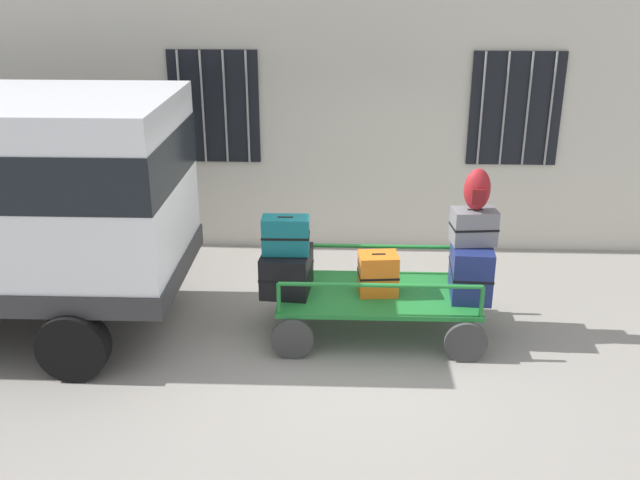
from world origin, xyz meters
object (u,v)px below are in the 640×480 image
Objects in this scene: suitcase_center_middle at (474,226)px; suitcase_left_middle at (286,235)px; backpack at (477,190)px; luggage_cart at (377,300)px; suitcase_center_bottom at (471,270)px; suitcase_midleft_bottom at (378,274)px; suitcase_left_bottom at (287,271)px.

suitcase_left_middle is at bearing -178.28° from suitcase_center_middle.
backpack reaches higher than suitcase_left_middle.
luggage_cart is 5.04× the size of backpack.
suitcase_center_bottom is (1.97, 0.03, -0.37)m from suitcase_left_middle.
luggage_cart is at bearing 1.78° from suitcase_left_middle.
backpack is (0.98, 0.01, 0.95)m from suitcase_midleft_bottom.
luggage_cart is 0.32m from suitcase_midleft_bottom.
backpack is (1.97, 0.03, 0.51)m from suitcase_left_middle.
luggage_cart is 3.33× the size of suitcase_left_bottom.
suitcase_center_middle is (0.98, 0.03, 0.86)m from luggage_cart.
suitcase_center_bottom reaches higher than luggage_cart.
suitcase_left_middle is 0.73× the size of suitcase_center_bottom.
suitcase_left_middle reaches higher than suitcase_left_bottom.
suitcase_midleft_bottom is at bearing -2.07° from suitcase_left_bottom.
suitcase_center_bottom is 1.43× the size of suitcase_center_middle.
suitcase_left_middle is at bearing -178.22° from luggage_cart.
backpack is (1.97, -0.02, 0.95)m from suitcase_left_bottom.
backpack reaches higher than luggage_cart.
suitcase_left_bottom reaches higher than luggage_cart.
suitcase_center_middle is 0.41m from backpack.
suitcase_center_middle is (1.97, 0.06, 0.10)m from suitcase_left_middle.
suitcase_center_middle is at bearing 1.66° from luggage_cart.
suitcase_left_middle is 2.03m from backpack.
suitcase_left_middle is 1.15× the size of backpack.
luggage_cart is 1.61m from backpack.
suitcase_left_bottom is 0.95× the size of suitcase_center_bottom.
suitcase_midleft_bottom is 1.04× the size of backpack.
suitcase_left_bottom reaches higher than suitcase_midleft_bottom.
suitcase_center_bottom is (1.97, -0.02, 0.06)m from suitcase_left_bottom.
suitcase_center_bottom is 1.59× the size of backpack.
suitcase_midleft_bottom is at bearing -179.35° from suitcase_center_bottom.
suitcase_midleft_bottom reaches higher than luggage_cart.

